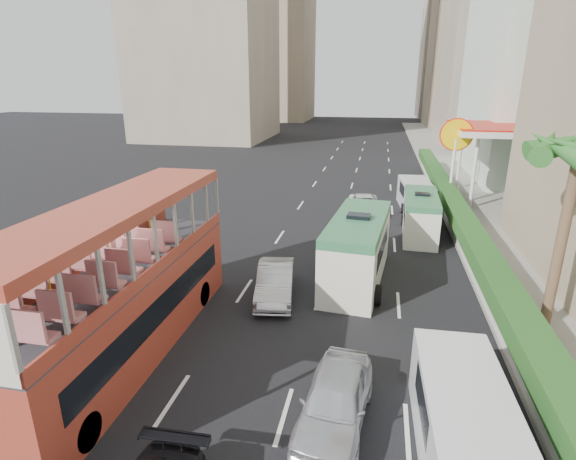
% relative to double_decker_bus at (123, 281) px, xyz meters
% --- Properties ---
extents(ground_plane, '(200.00, 200.00, 0.00)m').
position_rel_double_decker_bus_xyz_m(ground_plane, '(6.00, 0.00, -2.53)').
color(ground_plane, black).
rests_on(ground_plane, ground).
extents(double_decker_bus, '(2.50, 11.00, 5.06)m').
position_rel_double_decker_bus_xyz_m(double_decker_bus, '(0.00, 0.00, 0.00)').
color(double_decker_bus, '#AF3B28').
rests_on(double_decker_bus, ground).
extents(car_silver_lane_a, '(2.07, 4.26, 1.34)m').
position_rel_double_decker_bus_xyz_m(car_silver_lane_a, '(3.81, 4.74, -2.53)').
color(car_silver_lane_a, silver).
rests_on(car_silver_lane_a, ground).
extents(car_silver_lane_b, '(2.02, 4.22, 1.39)m').
position_rel_double_decker_bus_xyz_m(car_silver_lane_b, '(6.95, -1.99, -2.53)').
color(car_silver_lane_b, silver).
rests_on(car_silver_lane_b, ground).
extents(van_asset, '(2.39, 4.44, 1.18)m').
position_rel_double_decker_bus_xyz_m(van_asset, '(6.92, 17.84, -2.53)').
color(van_asset, silver).
rests_on(van_asset, ground).
extents(minibus_near, '(2.82, 6.73, 2.90)m').
position_rel_double_decker_bus_xyz_m(minibus_near, '(6.98, 7.08, -1.08)').
color(minibus_near, silver).
rests_on(minibus_near, ground).
extents(minibus_far, '(1.99, 5.42, 2.37)m').
position_rel_double_decker_bus_xyz_m(minibus_far, '(10.20, 13.91, -1.34)').
color(minibus_far, silver).
rests_on(minibus_far, ground).
extents(panel_van_near, '(2.05, 4.83, 1.91)m').
position_rel_double_decker_bus_xyz_m(panel_van_near, '(9.96, -2.39, -1.57)').
color(panel_van_near, silver).
rests_on(panel_van_near, ground).
extents(panel_van_far, '(2.32, 4.85, 1.88)m').
position_rel_double_decker_bus_xyz_m(panel_van_far, '(10.32, 19.88, -1.59)').
color(panel_van_far, silver).
rests_on(panel_van_far, ground).
extents(sidewalk, '(6.00, 120.00, 0.18)m').
position_rel_double_decker_bus_xyz_m(sidewalk, '(15.00, 25.00, -2.44)').
color(sidewalk, '#99968C').
rests_on(sidewalk, ground).
extents(kerb_wall, '(0.30, 44.00, 1.00)m').
position_rel_double_decker_bus_xyz_m(kerb_wall, '(12.20, 14.00, -1.85)').
color(kerb_wall, silver).
rests_on(kerb_wall, sidewalk).
extents(hedge, '(1.10, 44.00, 0.70)m').
position_rel_double_decker_bus_xyz_m(hedge, '(12.20, 14.00, -1.00)').
color(hedge, '#2D6626').
rests_on(hedge, kerb_wall).
extents(palm_tree, '(0.36, 0.36, 6.40)m').
position_rel_double_decker_bus_xyz_m(palm_tree, '(13.80, 4.00, 0.85)').
color(palm_tree, brown).
rests_on(palm_tree, sidewalk).
extents(shell_station, '(6.50, 8.00, 5.50)m').
position_rel_double_decker_bus_xyz_m(shell_station, '(16.00, 23.00, 0.22)').
color(shell_station, silver).
rests_on(shell_station, ground).
extents(tower_far_a, '(14.00, 14.00, 44.00)m').
position_rel_double_decker_bus_xyz_m(tower_far_a, '(23.00, 82.00, 19.47)').
color(tower_far_a, tan).
rests_on(tower_far_a, ground).
extents(tower_far_b, '(14.00, 14.00, 40.00)m').
position_rel_double_decker_bus_xyz_m(tower_far_b, '(23.00, 104.00, 17.47)').
color(tower_far_b, tan).
rests_on(tower_far_b, ground).
extents(tower_left_b, '(16.00, 16.00, 46.00)m').
position_rel_double_decker_bus_xyz_m(tower_left_b, '(-16.00, 90.00, 20.47)').
color(tower_left_b, tan).
rests_on(tower_left_b, ground).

